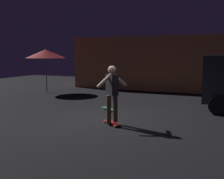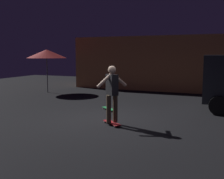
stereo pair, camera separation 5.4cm
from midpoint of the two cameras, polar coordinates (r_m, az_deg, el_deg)
The scene contains 6 objects.
ground_plane at distance 8.65m, azimuth -1.47°, elevation -6.45°, with size 28.00×28.00×0.00m, color black.
low_building at distance 17.14m, azimuth 12.04°, elevation 5.50°, with size 11.01×4.23×3.06m.
patio_umbrella at distance 15.01m, azimuth -13.80°, elevation 7.25°, with size 2.10×2.10×2.30m.
skateboard_ridden at distance 8.11m, azimuth -0.19°, elevation -6.98°, with size 0.74×0.64×0.07m.
skateboard_spare at distance 10.15m, azimuth -0.87°, elevation -4.03°, with size 0.74×0.63×0.07m.
skater at distance 7.92m, azimuth -0.19°, elevation -0.10°, with size 0.67×0.83×1.67m.
Camera 1 is at (3.41, -7.67, 2.09)m, focal length 43.76 mm.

